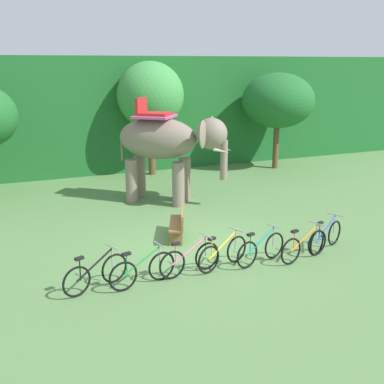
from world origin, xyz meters
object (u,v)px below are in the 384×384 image
Objects in this scene: elephant at (167,143)px; bike_pink at (190,259)px; bike_orange at (304,246)px; bike_yellow at (223,253)px; bike_green at (143,270)px; bike_black at (96,274)px; bike_blue at (326,236)px; wooden_bench at (179,223)px; tree_center at (278,101)px; bike_teal at (261,249)px; tree_right at (151,96)px.

bike_pink is at bearing -104.48° from elephant.
bike_pink is at bearing 173.72° from bike_orange.
bike_pink is (-1.56, -6.05, -1.82)m from elephant.
bike_green is at bearing -174.95° from bike_yellow.
elephant reaches higher than bike_black.
bike_blue reaches higher than wooden_bench.
elephant reaches higher than bike_orange.
tree_center is 11.92m from bike_teal.
bike_pink is at bearing -131.32° from tree_center.
wooden_bench is (-0.28, 2.34, 0.09)m from bike_yellow.
bike_orange is at bearing -12.23° from bike_teal.
bike_orange is at bearing -76.73° from elephant.
bike_pink is at bearing 7.06° from bike_green.
elephant is 2.51× the size of wooden_bench.
bike_pink reaches higher than wooden_bench.
tree_center is 12.99m from bike_pink.
tree_right is at bearing 98.69° from bike_blue.
bike_yellow is at bearing -128.20° from tree_center.
tree_center is 12.40m from bike_yellow.
bike_yellow and bike_orange have the same top height.
wooden_bench is at bearing 117.84° from bike_teal.
tree_center reaches higher than bike_pink.
tree_right is 11.90m from bike_black.
bike_green reaches higher than wooden_bench.
wooden_bench is at bearing 38.71° from bike_black.
bike_yellow and bike_blue have the same top height.
bike_orange is (0.65, -10.87, -3.18)m from tree_right.
elephant is at bearing 57.39° from bike_black.
tree_center reaches higher than bike_blue.
wooden_bench is at bearing 53.78° from bike_green.
bike_green is at bearing -178.22° from bike_blue.
bike_teal is (0.36, -6.14, -1.82)m from elephant.
bike_yellow is (3.17, -0.03, 0.00)m from bike_black.
bike_orange is (-5.30, -9.86, -2.85)m from tree_center.
wooden_bench is at bearing 96.94° from bike_yellow.
elephant reaches higher than bike_yellow.
elephant is at bearing -100.79° from tree_right.
bike_orange is (4.30, -0.18, 0.00)m from bike_green.
bike_yellow is at bearing -0.54° from bike_black.
elephant is at bearing 83.76° from bike_yellow.
bike_black is at bearing 178.32° from bike_pink.
bike_pink is 4.03m from bike_blue.
bike_green is 1.00× the size of bike_orange.
bike_black is 3.17m from bike_yellow.
bike_pink is 1.02× the size of bike_teal.
bike_blue is at bearing 20.03° from bike_orange.
bike_yellow reaches higher than wooden_bench.
bike_black is at bearing 179.46° from bike_yellow.
elephant is at bearing 75.60° from wooden_bench.
elephant is (-0.85, -4.48, -1.36)m from tree_right.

